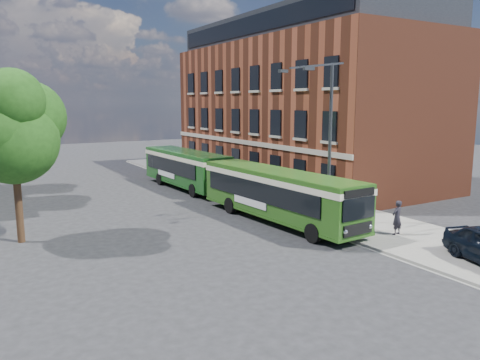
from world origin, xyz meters
TOP-DOWN VIEW (x-y plane):
  - ground at (0.00, 0.00)m, footprint 120.00×120.00m
  - pavement at (7.00, 8.00)m, footprint 6.00×48.00m
  - kerb_line at (3.95, 8.00)m, footprint 0.12×48.00m
  - brick_office at (14.00, 12.00)m, footprint 12.10×26.00m
  - street_lamp at (4.84, -2.00)m, footprint 2.96×2.38m
  - bus_stop_sign at (5.60, -4.20)m, footprint 0.35×0.08m
  - bus_front at (3.20, 0.08)m, footprint 3.29×12.49m
  - bus_rear at (3.00, 12.70)m, footprint 2.95×11.09m
  - pedestrian_a at (6.64, -5.67)m, footprint 0.71×0.52m
  - pedestrian_b at (7.53, -0.41)m, footprint 0.96×0.81m
  - tree_left at (-10.11, 3.21)m, footprint 5.02×4.78m

SIDE VIEW (x-z plane):
  - ground at x=0.00m, z-range 0.00..0.00m
  - kerb_line at x=3.95m, z-range 0.00..0.01m
  - pavement at x=7.00m, z-range 0.00..0.15m
  - pedestrian_b at x=7.53m, z-range 0.15..1.90m
  - pedestrian_a at x=6.64m, z-range 0.15..1.94m
  - bus_stop_sign at x=5.60m, z-range 0.25..2.77m
  - bus_rear at x=3.00m, z-range 0.32..3.34m
  - bus_front at x=3.20m, z-range 0.32..3.34m
  - street_lamp at x=4.84m, z-range 0.29..9.29m
  - tree_left at x=-10.11m, z-range 1.51..10.00m
  - brick_office at x=14.00m, z-range -0.13..14.07m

